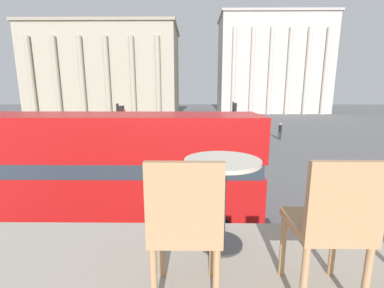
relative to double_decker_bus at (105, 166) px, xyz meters
name	(u,v)px	position (x,y,z in m)	size (l,w,h in m)	color
double_decker_bus	(105,166)	(0.00, 0.00, 0.00)	(10.29, 2.69, 3.97)	black
cafe_dining_table	(222,183)	(3.24, -6.39, 1.74)	(0.60, 0.60, 0.73)	#2D2D30
cafe_chair_0	(185,224)	(2.98, -7.00, 1.72)	(0.40, 0.40, 0.91)	#A87F56
cafe_chair_1	(331,223)	(3.80, -6.98, 1.72)	(0.40, 0.40, 0.91)	#A87F56
plaza_building_left	(107,73)	(-14.26, 43.99, 6.27)	(28.09, 14.01, 16.98)	#A39984
plaza_building_right	(272,66)	(20.96, 53.36, 8.49)	(24.71, 11.75, 21.43)	#BCB2A8
traffic_light_near	(121,135)	(-0.41, 3.40, 0.49)	(0.42, 0.24, 4.17)	black
traffic_light_mid	(234,119)	(6.16, 12.21, 0.35)	(0.42, 0.24, 3.94)	black
car_maroon	(234,139)	(6.40, 13.32, -1.52)	(4.20, 1.93, 1.35)	black
pedestrian_black	(280,130)	(11.62, 17.20, -1.26)	(0.32, 0.32, 1.66)	#282B33
pedestrian_white	(36,154)	(-6.65, 6.81, -1.26)	(0.32, 0.32, 1.67)	#282B33
pedestrian_grey	(130,139)	(-2.12, 11.85, -1.26)	(0.32, 0.32, 1.66)	#282B33
pedestrian_yellow	(218,120)	(6.22, 26.50, -1.24)	(0.32, 0.32, 1.70)	#282B33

